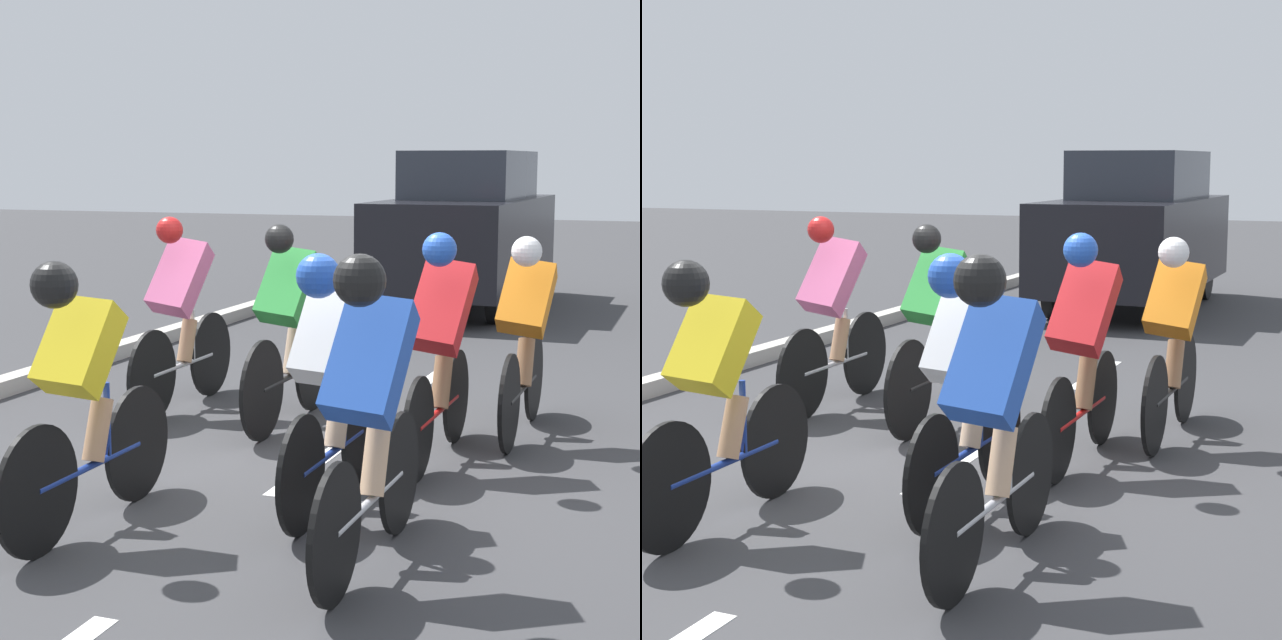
{
  "view_description": "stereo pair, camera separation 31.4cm",
  "coord_description": "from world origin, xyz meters",
  "views": [
    {
      "loc": [
        -2.38,
        6.02,
        1.95
      ],
      "look_at": [
        -0.04,
        -0.23,
        0.95
      ],
      "focal_mm": 60.0,
      "sensor_mm": 36.0,
      "label": 1
    },
    {
      "loc": [
        -2.68,
        5.9,
        1.95
      ],
      "look_at": [
        -0.04,
        -0.23,
        0.95
      ],
      "focal_mm": 60.0,
      "sensor_mm": 36.0,
      "label": 2
    }
  ],
  "objects": [
    {
      "name": "cyclist_orange",
      "position": [
        -1.13,
        -1.4,
        0.75
      ],
      "size": [
        0.38,
        1.67,
        1.45
      ],
      "color": "black",
      "rests_on": "ground"
    },
    {
      "name": "ground_plane",
      "position": [
        0.0,
        0.0,
        0.0
      ],
      "size": [
        60.0,
        60.0,
        0.0
      ],
      "primitive_type": "plane",
      "color": "#38383A"
    },
    {
      "name": "cyclist_pink",
      "position": [
        1.53,
        -1.31,
        0.79
      ],
      "size": [
        0.4,
        1.68,
        1.53
      ],
      "color": "black",
      "rests_on": "ground"
    },
    {
      "name": "lane_stripe_far",
      "position": [
        0.0,
        -3.43,
        0.0
      ],
      "size": [
        0.12,
        1.4,
        0.01
      ],
      "primitive_type": "cube",
      "color": "white",
      "rests_on": "ground"
    },
    {
      "name": "cyclist_yellow",
      "position": [
        0.69,
        1.36,
        0.78
      ],
      "size": [
        0.35,
        1.63,
        1.46
      ],
      "color": "black",
      "rests_on": "ground"
    },
    {
      "name": "support_car",
      "position": [
        0.79,
        -7.99,
        1.04
      ],
      "size": [
        1.7,
        4.24,
        2.07
      ],
      "color": "black",
      "rests_on": "ground"
    },
    {
      "name": "cyclist_white",
      "position": [
        -0.41,
        0.6,
        0.79
      ],
      "size": [
        0.35,
        1.62,
        1.47
      ],
      "color": "black",
      "rests_on": "ground"
    },
    {
      "name": "lane_stripe_mid",
      "position": [
        0.0,
        -0.23,
        0.0
      ],
      "size": [
        0.12,
        1.4,
        0.01
      ],
      "primitive_type": "cube",
      "color": "white",
      "rests_on": "ground"
    },
    {
      "name": "cyclist_green",
      "position": [
        0.54,
        -1.11,
        0.77
      ],
      "size": [
        0.38,
        1.72,
        1.51
      ],
      "color": "black",
      "rests_on": "ground"
    },
    {
      "name": "cyclist_blue",
      "position": [
        -0.88,
        1.38,
        0.83
      ],
      "size": [
        0.37,
        1.64,
        1.55
      ],
      "color": "black",
      "rests_on": "ground"
    },
    {
      "name": "cyclist_red",
      "position": [
        -0.74,
        -0.55,
        0.79
      ],
      "size": [
        0.39,
        1.64,
        1.52
      ],
      "color": "black",
      "rests_on": "ground"
    }
  ]
}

